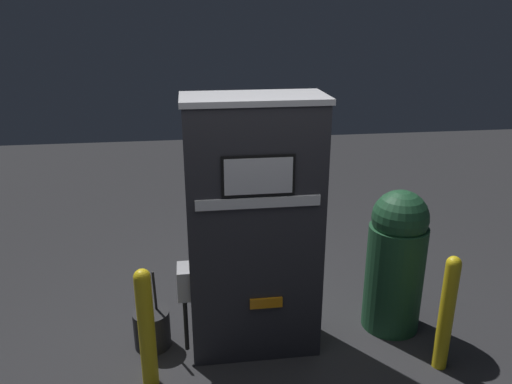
{
  "coord_description": "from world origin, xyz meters",
  "views": [
    {
      "loc": [
        -0.43,
        -3.05,
        2.47
      ],
      "look_at": [
        0.0,
        0.11,
        1.31
      ],
      "focal_mm": 35.0,
      "sensor_mm": 36.0,
      "label": 1
    }
  ],
  "objects_px": {
    "trash_bin": "(396,260)",
    "safety_bollard_far": "(447,311)",
    "squeegee_bucket": "(152,328)",
    "gas_pump": "(254,230)",
    "safety_bollard": "(146,326)"
  },
  "relations": [
    {
      "from": "trash_bin",
      "to": "safety_bollard_far",
      "type": "distance_m",
      "value": 0.59
    },
    {
      "from": "trash_bin",
      "to": "squeegee_bucket",
      "type": "distance_m",
      "value": 2.0
    },
    {
      "from": "gas_pump",
      "to": "squeegee_bucket",
      "type": "bearing_deg",
      "value": 174.29
    },
    {
      "from": "safety_bollard",
      "to": "trash_bin",
      "type": "xyz_separation_m",
      "value": [
        1.93,
        0.45,
        0.13
      ]
    },
    {
      "from": "safety_bollard",
      "to": "gas_pump",
      "type": "bearing_deg",
      "value": 24.6
    },
    {
      "from": "safety_bollard_far",
      "to": "squeegee_bucket",
      "type": "distance_m",
      "value": 2.2
    },
    {
      "from": "trash_bin",
      "to": "safety_bollard_far",
      "type": "xyz_separation_m",
      "value": [
        0.17,
        -0.55,
        -0.14
      ]
    },
    {
      "from": "gas_pump",
      "to": "trash_bin",
      "type": "distance_m",
      "value": 1.22
    },
    {
      "from": "gas_pump",
      "to": "safety_bollard_far",
      "type": "height_order",
      "value": "gas_pump"
    },
    {
      "from": "safety_bollard",
      "to": "safety_bollard_far",
      "type": "distance_m",
      "value": 2.1
    },
    {
      "from": "gas_pump",
      "to": "safety_bollard",
      "type": "bearing_deg",
      "value": -155.4
    },
    {
      "from": "trash_bin",
      "to": "safety_bollard_far",
      "type": "relative_size",
      "value": 1.32
    },
    {
      "from": "safety_bollard",
      "to": "squeegee_bucket",
      "type": "bearing_deg",
      "value": 91.32
    },
    {
      "from": "safety_bollard",
      "to": "trash_bin",
      "type": "distance_m",
      "value": 1.99
    },
    {
      "from": "gas_pump",
      "to": "squeegee_bucket",
      "type": "relative_size",
      "value": 2.9
    }
  ]
}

